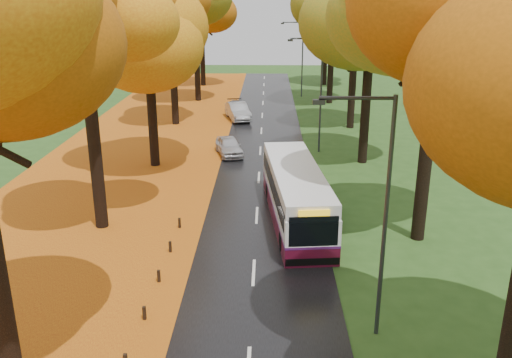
{
  "coord_description": "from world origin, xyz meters",
  "views": [
    {
      "loc": [
        0.54,
        -7.53,
        10.73
      ],
      "look_at": [
        0.0,
        16.22,
        2.6
      ],
      "focal_mm": 38.0,
      "sensor_mm": 36.0,
      "label": 1
    }
  ],
  "objects_px": {
    "streetlamp_mid": "(318,86)",
    "car_silver": "(238,111)",
    "streetlamp_near": "(379,202)",
    "bus": "(296,193)",
    "streetlamp_far": "(300,53)",
    "car_white": "(229,146)",
    "car_dark": "(237,108)"
  },
  "relations": [
    {
      "from": "car_silver",
      "to": "streetlamp_far",
      "type": "bearing_deg",
      "value": 47.3
    },
    {
      "from": "streetlamp_mid",
      "to": "car_silver",
      "type": "relative_size",
      "value": 1.77
    },
    {
      "from": "streetlamp_mid",
      "to": "car_silver",
      "type": "bearing_deg",
      "value": 120.86
    },
    {
      "from": "streetlamp_far",
      "to": "bus",
      "type": "height_order",
      "value": "streetlamp_far"
    },
    {
      "from": "streetlamp_far",
      "to": "car_silver",
      "type": "xyz_separation_m",
      "value": [
        -6.11,
        -11.77,
        -3.93
      ]
    },
    {
      "from": "streetlamp_far",
      "to": "car_dark",
      "type": "relative_size",
      "value": 2.0
    },
    {
      "from": "streetlamp_near",
      "to": "car_silver",
      "type": "xyz_separation_m",
      "value": [
        -6.11,
        32.23,
        -3.93
      ]
    },
    {
      "from": "bus",
      "to": "car_silver",
      "type": "bearing_deg",
      "value": 94.74
    },
    {
      "from": "car_white",
      "to": "car_dark",
      "type": "relative_size",
      "value": 0.93
    },
    {
      "from": "streetlamp_far",
      "to": "streetlamp_mid",
      "type": "bearing_deg",
      "value": -90.0
    },
    {
      "from": "bus",
      "to": "car_dark",
      "type": "height_order",
      "value": "bus"
    },
    {
      "from": "car_dark",
      "to": "bus",
      "type": "bearing_deg",
      "value": -91.8
    },
    {
      "from": "streetlamp_near",
      "to": "bus",
      "type": "bearing_deg",
      "value": 102.01
    },
    {
      "from": "car_white",
      "to": "car_silver",
      "type": "bearing_deg",
      "value": 74.79
    },
    {
      "from": "streetlamp_far",
      "to": "car_dark",
      "type": "distance_m",
      "value": 12.05
    },
    {
      "from": "streetlamp_far",
      "to": "car_white",
      "type": "bearing_deg",
      "value": -104.85
    },
    {
      "from": "car_white",
      "to": "car_silver",
      "type": "distance_m",
      "value": 11.31
    },
    {
      "from": "streetlamp_mid",
      "to": "streetlamp_far",
      "type": "xyz_separation_m",
      "value": [
        0.0,
        22.0,
        0.0
      ]
    },
    {
      "from": "car_silver",
      "to": "car_dark",
      "type": "bearing_deg",
      "value": 79.22
    },
    {
      "from": "car_white",
      "to": "bus",
      "type": "bearing_deg",
      "value": -85.44
    },
    {
      "from": "streetlamp_mid",
      "to": "car_silver",
      "type": "height_order",
      "value": "streetlamp_mid"
    },
    {
      "from": "streetlamp_near",
      "to": "bus",
      "type": "xyz_separation_m",
      "value": [
        -2.02,
        9.49,
        -3.27
      ]
    },
    {
      "from": "car_white",
      "to": "streetlamp_far",
      "type": "bearing_deg",
      "value": 59.97
    },
    {
      "from": "streetlamp_near",
      "to": "car_silver",
      "type": "relative_size",
      "value": 1.77
    },
    {
      "from": "streetlamp_far",
      "to": "car_dark",
      "type": "xyz_separation_m",
      "value": [
        -6.3,
        -9.43,
        -4.09
      ]
    },
    {
      "from": "streetlamp_far",
      "to": "car_white",
      "type": "distance_m",
      "value": 24.22
    },
    {
      "from": "streetlamp_mid",
      "to": "streetlamp_near",
      "type": "bearing_deg",
      "value": -90.0
    },
    {
      "from": "bus",
      "to": "car_dark",
      "type": "bearing_deg",
      "value": 94.21
    },
    {
      "from": "streetlamp_mid",
      "to": "car_dark",
      "type": "distance_m",
      "value": 14.64
    },
    {
      "from": "bus",
      "to": "car_silver",
      "type": "xyz_separation_m",
      "value": [
        -4.1,
        22.74,
        -0.65
      ]
    },
    {
      "from": "car_white",
      "to": "streetlamp_near",
      "type": "bearing_deg",
      "value": -88.87
    },
    {
      "from": "streetlamp_mid",
      "to": "streetlamp_far",
      "type": "relative_size",
      "value": 1.0
    }
  ]
}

